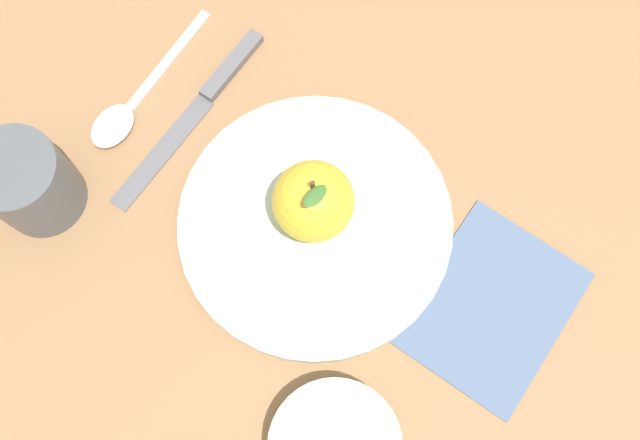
% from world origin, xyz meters
% --- Properties ---
extents(ground_plane, '(2.40, 2.40, 0.00)m').
position_xyz_m(ground_plane, '(0.00, 0.00, 0.00)').
color(ground_plane, olive).
extents(dinner_plate, '(0.24, 0.24, 0.02)m').
position_xyz_m(dinner_plate, '(0.04, 0.00, 0.01)').
color(dinner_plate, '#B2C6B2').
rests_on(dinner_plate, ground_plane).
extents(apple, '(0.07, 0.07, 0.08)m').
position_xyz_m(apple, '(0.03, 0.00, 0.05)').
color(apple, gold).
rests_on(apple, dinner_plate).
extents(cup, '(0.08, 0.08, 0.08)m').
position_xyz_m(cup, '(-0.04, -0.23, 0.04)').
color(cup, '#4C5156').
rests_on(cup, ground_plane).
extents(knife, '(0.16, 0.16, 0.01)m').
position_xyz_m(knife, '(-0.10, -0.08, 0.00)').
color(knife, '#59595E').
rests_on(knife, ground_plane).
extents(spoon, '(0.14, 0.13, 0.01)m').
position_xyz_m(spoon, '(-0.11, -0.15, 0.01)').
color(spoon, silver).
rests_on(spoon, ground_plane).
extents(linen_napkin, '(0.19, 0.19, 0.00)m').
position_xyz_m(linen_napkin, '(0.13, 0.14, 0.00)').
color(linen_napkin, slate).
rests_on(linen_napkin, ground_plane).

